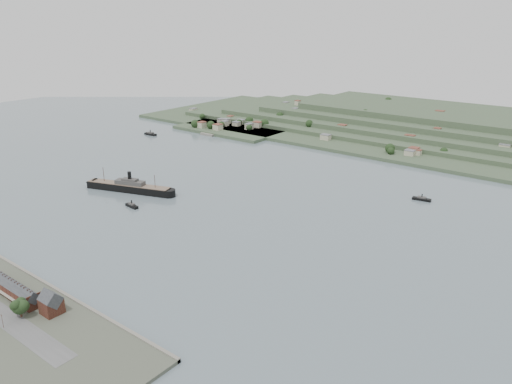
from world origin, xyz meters
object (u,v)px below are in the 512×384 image
Objects in this scene: terrace_row at (9,286)px; steamship at (127,187)px; gabled_building at (51,303)px; tugboat at (132,206)px; fig_tree at (19,306)px.

steamship is (-96.47, 158.95, -2.60)m from terrace_row.
gabled_building reaches higher than terrace_row.
tugboat is 1.29× the size of fig_tree.
gabled_building is at bearing 6.12° from terrace_row.
fig_tree is (28.19, -8.64, 2.05)m from terrace_row.
steamship reaches higher than tugboat.
steamship reaches higher than gabled_building.
fig_tree is (87.70, -143.74, 7.33)m from tugboat.
terrace_row reaches higher than tugboat.
steamship is 6.39× the size of tugboat.
tugboat is (-59.51, 135.10, -5.28)m from terrace_row.
tugboat is (-97.01, 131.08, -6.62)m from gabled_building.
terrace_row is 3.95× the size of gabled_building.
gabled_building is 0.97× the size of tugboat.
gabled_building is (37.50, 4.02, 1.34)m from terrace_row.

